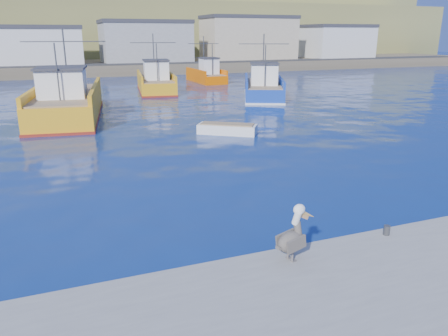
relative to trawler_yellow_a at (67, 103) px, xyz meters
name	(u,v)px	position (x,y,z in m)	size (l,w,h in m)	color
ground	(250,222)	(5.13, -23.50, -1.19)	(260.00, 260.00, 0.00)	#061E50
dock_bollards	(319,243)	(5.73, -26.90, -0.54)	(36.20, 0.20, 0.30)	#4C4C4C
far_shore	(72,23)	(5.13, 85.71, 7.79)	(200.00, 81.00, 24.00)	brown
trawler_yellow_a	(67,103)	(0.00, 0.00, 0.00)	(6.71, 14.59, 6.87)	orange
trawler_yellow_b	(156,82)	(10.13, 13.73, -0.17)	(5.39, 11.41, 6.48)	orange
trawler_blue	(263,88)	(19.42, 4.72, -0.18)	(7.80, 11.41, 6.45)	#16399A
boat_orange	(207,74)	(18.91, 21.24, -0.16)	(4.40, 8.42, 6.09)	#E35C01
skiff_mid	(227,130)	(9.60, -9.98, -0.92)	(3.95, 3.32, 0.84)	silver
skiff_far	(255,87)	(21.71, 11.46, -0.92)	(2.58, 4.20, 0.86)	silver
pelican	(293,237)	(4.67, -27.19, -0.02)	(1.28, 0.67, 1.58)	#595451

